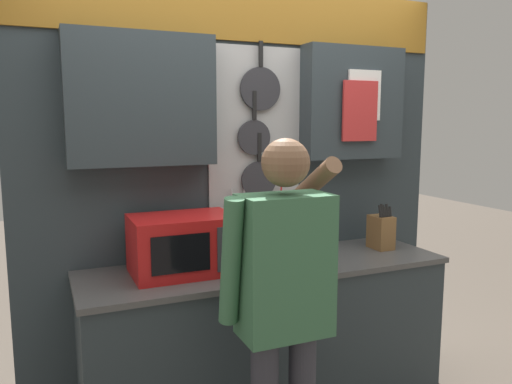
{
  "coord_description": "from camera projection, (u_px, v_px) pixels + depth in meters",
  "views": [
    {
      "loc": [
        -1.12,
        -2.42,
        1.7
      ],
      "look_at": [
        0.01,
        0.19,
        1.29
      ],
      "focal_mm": 35.0,
      "sensor_mm": 36.0,
      "label": 1
    }
  ],
  "objects": [
    {
      "name": "microwave",
      "position": [
        183.0,
        244.0,
        2.57
      ],
      "size": [
        0.52,
        0.36,
        0.3
      ],
      "color": "red",
      "rests_on": "base_cabinet_counter"
    },
    {
      "name": "knife_block",
      "position": [
        381.0,
        231.0,
        3.06
      ],
      "size": [
        0.11,
        0.15,
        0.29
      ],
      "color": "brown",
      "rests_on": "base_cabinet_counter"
    },
    {
      "name": "back_wall_unit",
      "position": [
        248.0,
        157.0,
        2.91
      ],
      "size": [
        2.6,
        0.23,
        2.47
      ],
      "color": "#2D383D",
      "rests_on": "ground_plane"
    },
    {
      "name": "utensil_crock",
      "position": [
        253.0,
        248.0,
        2.73
      ],
      "size": [
        0.12,
        0.12,
        0.34
      ],
      "color": "white",
      "rests_on": "base_cabinet_counter"
    },
    {
      "name": "base_cabinet_counter",
      "position": [
        267.0,
        343.0,
        2.81
      ],
      "size": [
        2.03,
        0.61,
        0.92
      ],
      "color": "#2D383D",
      "rests_on": "ground_plane"
    },
    {
      "name": "person",
      "position": [
        283.0,
        295.0,
        2.1
      ],
      "size": [
        0.54,
        0.59,
        1.63
      ],
      "color": "#383842",
      "rests_on": "ground_plane"
    }
  ]
}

